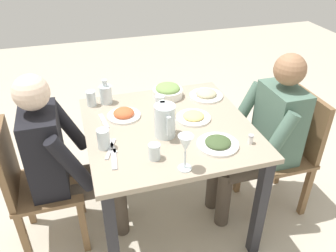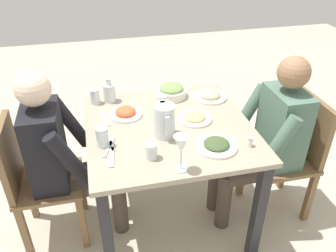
# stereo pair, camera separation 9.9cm
# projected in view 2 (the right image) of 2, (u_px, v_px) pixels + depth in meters

# --- Properties ---
(ground_plane) EXTENTS (8.00, 8.00, 0.00)m
(ground_plane) POSITION_uv_depth(u_px,v_px,m) (169.00, 215.00, 2.46)
(ground_plane) COLOR #B7AD99
(dining_table) EXTENTS (0.97, 0.97, 0.76)m
(dining_table) POSITION_uv_depth(u_px,v_px,m) (169.00, 141.00, 2.12)
(dining_table) COLOR gray
(dining_table) RESTS_ON ground_plane
(chair_near) EXTENTS (0.40, 0.40, 0.86)m
(chair_near) POSITION_uv_depth(u_px,v_px,m) (33.00, 177.00, 2.08)
(chair_near) COLOR brown
(chair_near) RESTS_ON ground_plane
(chair_far) EXTENTS (0.40, 0.40, 0.86)m
(chair_far) POSITION_uv_depth(u_px,v_px,m) (292.00, 151.00, 2.30)
(chair_far) COLOR brown
(chair_far) RESTS_ON ground_plane
(diner_near) EXTENTS (0.48, 0.53, 1.15)m
(diner_near) POSITION_uv_depth(u_px,v_px,m) (64.00, 153.00, 2.04)
(diner_near) COLOR black
(diner_near) RESTS_ON ground_plane
(diner_far) EXTENTS (0.48, 0.53, 1.15)m
(diner_far) POSITION_uv_depth(u_px,v_px,m) (268.00, 137.00, 2.19)
(diner_far) COLOR #4C6B5B
(diner_far) RESTS_ON ground_plane
(water_pitcher) EXTENTS (0.16, 0.12, 0.19)m
(water_pitcher) POSITION_uv_depth(u_px,v_px,m) (164.00, 121.00, 1.92)
(water_pitcher) COLOR silver
(water_pitcher) RESTS_ON dining_table
(salad_bowl) EXTENTS (0.20, 0.20, 0.09)m
(salad_bowl) POSITION_uv_depth(u_px,v_px,m) (171.00, 91.00, 2.35)
(salad_bowl) COLOR white
(salad_bowl) RESTS_ON dining_table
(plate_fries) EXTENTS (0.21, 0.21, 0.04)m
(plate_fries) POSITION_uv_depth(u_px,v_px,m) (195.00, 118.00, 2.11)
(plate_fries) COLOR white
(plate_fries) RESTS_ON dining_table
(plate_dolmas) EXTENTS (0.23, 0.23, 0.04)m
(plate_dolmas) POSITION_uv_depth(u_px,v_px,m) (216.00, 145.00, 1.86)
(plate_dolmas) COLOR white
(plate_dolmas) RESTS_ON dining_table
(plate_rice_curry) EXTENTS (0.21, 0.21, 0.06)m
(plate_rice_curry) POSITION_uv_depth(u_px,v_px,m) (126.00, 113.00, 2.15)
(plate_rice_curry) COLOR white
(plate_rice_curry) RESTS_ON dining_table
(plate_beans) EXTENTS (0.23, 0.23, 0.05)m
(plate_beans) POSITION_uv_depth(u_px,v_px,m) (210.00, 95.00, 2.35)
(plate_beans) COLOR white
(plate_beans) RESTS_ON dining_table
(water_glass_far_left) EXTENTS (0.06, 0.06, 0.10)m
(water_glass_far_left) POSITION_uv_depth(u_px,v_px,m) (95.00, 96.00, 2.26)
(water_glass_far_left) COLOR silver
(water_glass_far_left) RESTS_ON dining_table
(water_glass_center) EXTENTS (0.06, 0.06, 0.09)m
(water_glass_center) POSITION_uv_depth(u_px,v_px,m) (151.00, 151.00, 1.77)
(water_glass_center) COLOR silver
(water_glass_center) RESTS_ON dining_table
(water_glass_far_right) EXTENTS (0.06, 0.06, 0.11)m
(water_glass_far_right) POSITION_uv_depth(u_px,v_px,m) (162.00, 103.00, 2.18)
(water_glass_far_right) COLOR silver
(water_glass_far_right) RESTS_ON dining_table
(water_glass_near_left) EXTENTS (0.07, 0.07, 0.11)m
(water_glass_near_left) POSITION_uv_depth(u_px,v_px,m) (102.00, 137.00, 1.85)
(water_glass_near_left) COLOR silver
(water_glass_near_left) RESTS_ON dining_table
(wine_glass) EXTENTS (0.08, 0.08, 0.20)m
(wine_glass) POSITION_uv_depth(u_px,v_px,m) (181.00, 146.00, 1.64)
(wine_glass) COLOR silver
(wine_glass) RESTS_ON dining_table
(oil_carafe) EXTENTS (0.08, 0.08, 0.16)m
(oil_carafe) POSITION_uv_depth(u_px,v_px,m) (110.00, 93.00, 2.29)
(oil_carafe) COLOR silver
(oil_carafe) RESTS_ON dining_table
(salt_shaker) EXTENTS (0.03, 0.03, 0.05)m
(salt_shaker) POSITION_uv_depth(u_px,v_px,m) (250.00, 142.00, 1.87)
(salt_shaker) COLOR white
(salt_shaker) RESTS_ON dining_table
(fork_near) EXTENTS (0.17, 0.05, 0.01)m
(fork_near) POSITION_uv_depth(u_px,v_px,m) (105.00, 119.00, 2.11)
(fork_near) COLOR silver
(fork_near) RESTS_ON dining_table
(knife_near) EXTENTS (0.18, 0.09, 0.01)m
(knife_near) POSITION_uv_depth(u_px,v_px,m) (109.00, 147.00, 1.87)
(knife_near) COLOR silver
(knife_near) RESTS_ON dining_table
(fork_far) EXTENTS (0.17, 0.04, 0.01)m
(fork_far) POSITION_uv_depth(u_px,v_px,m) (111.00, 157.00, 1.79)
(fork_far) COLOR silver
(fork_far) RESTS_ON dining_table
(knife_far) EXTENTS (0.19, 0.04, 0.01)m
(knife_far) POSITION_uv_depth(u_px,v_px,m) (110.00, 142.00, 1.91)
(knife_far) COLOR silver
(knife_far) RESTS_ON dining_table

